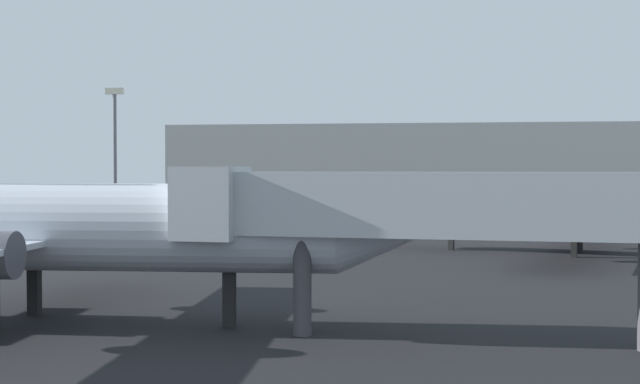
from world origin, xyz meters
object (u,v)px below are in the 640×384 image
object	(u,v)px
airplane_at_gate	(36,227)
jet_bridge	(411,208)
light_mast_left	(115,144)
airplane_far_left	(564,211)

from	to	relation	value
airplane_at_gate	jet_bridge	distance (m)	15.34
light_mast_left	jet_bridge	bearing A→B (deg)	-60.73
jet_bridge	light_mast_left	distance (m)	83.03
airplane_at_gate	airplane_far_left	xyz separation A→B (m)	(25.45, 31.52, -0.72)
jet_bridge	airplane_at_gate	bearing A→B (deg)	0.13
jet_bridge	light_mast_left	size ratio (longest dim) A/B	1.19
airplane_far_left	light_mast_left	world-z (taller)	light_mast_left
airplane_at_gate	light_mast_left	distance (m)	75.69
airplane_at_gate	light_mast_left	bearing A→B (deg)	106.79
airplane_at_gate	airplane_far_left	size ratio (longest dim) A/B	1.04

